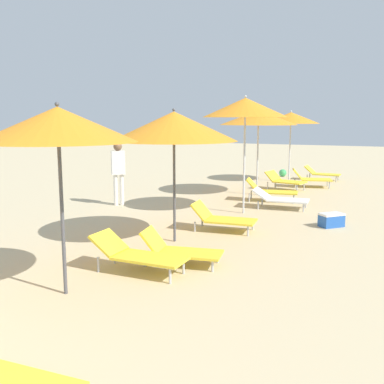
{
  "coord_description": "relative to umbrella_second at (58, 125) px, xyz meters",
  "views": [
    {
      "loc": [
        4.05,
        -1.52,
        2.37
      ],
      "look_at": [
        0.88,
        5.53,
        1.11
      ],
      "focal_mm": 42.15,
      "sensor_mm": 36.0,
      "label": 1
    }
  ],
  "objects": [
    {
      "name": "umbrella_second",
      "position": [
        0.0,
        0.0,
        0.0
      ],
      "size": [
        2.06,
        2.06,
        2.58
      ],
      "color": "#4C4C51",
      "rests_on": "ground"
    },
    {
      "name": "lounger_second_shoreside",
      "position": [
        0.45,
        1.15,
        -1.99
      ],
      "size": [
        1.51,
        0.57,
        0.58
      ],
      "rotation": [
        0.0,
        0.0,
        0.01
      ],
      "color": "yellow",
      "rests_on": "ground"
    },
    {
      "name": "umbrella_third",
      "position": [
        0.18,
        2.99,
        -0.07
      ],
      "size": [
        2.4,
        2.4,
        2.56
      ],
      "color": "#4C4C51",
      "rests_on": "ground"
    },
    {
      "name": "lounger_third_shoreside",
      "position": [
        0.73,
        4.17,
        -2.01
      ],
      "size": [
        1.39,
        0.76,
        0.59
      ],
      "rotation": [
        0.0,
        0.0,
        0.1
      ],
      "color": "yellow",
      "rests_on": "ground"
    },
    {
      "name": "lounger_third_inland",
      "position": [
        0.88,
        1.77,
        -2.04
      ],
      "size": [
        1.38,
        0.78,
        0.57
      ],
      "rotation": [
        0.0,
        0.0,
        0.18
      ],
      "color": "yellow",
      "rests_on": "ground"
    },
    {
      "name": "umbrella_fourth",
      "position": [
        0.59,
        6.08,
        0.34
      ],
      "size": [
        2.1,
        2.1,
        2.93
      ],
      "color": "silver",
      "rests_on": "ground"
    },
    {
      "name": "lounger_fourth_shoreside",
      "position": [
        1.29,
        7.06,
        -2.02
      ],
      "size": [
        1.5,
        0.8,
        0.52
      ],
      "rotation": [
        0.0,
        0.0,
        0.09
      ],
      "color": "white",
      "rests_on": "ground"
    },
    {
      "name": "umbrella_fifth",
      "position": [
        0.11,
        8.92,
        0.1
      ],
      "size": [
        2.38,
        2.38,
        2.68
      ],
      "color": "silver",
      "rests_on": "ground"
    },
    {
      "name": "lounger_fifth_shoreside",
      "position": [
        0.7,
        10.2,
        -1.96
      ],
      "size": [
        1.37,
        0.92,
        0.62
      ],
      "rotation": [
        0.0,
        0.0,
        -0.21
      ],
      "color": "yellow",
      "rests_on": "ground"
    },
    {
      "name": "lounger_fifth_inland",
      "position": [
        0.78,
        8.0,
        -1.97
      ],
      "size": [
        1.54,
        0.85,
        0.65
      ],
      "rotation": [
        0.0,
        0.0,
        0.18
      ],
      "color": "yellow",
      "rests_on": "ground"
    },
    {
      "name": "umbrella_farthest",
      "position": [
        0.4,
        12.26,
        0.1
      ],
      "size": [
        2.1,
        2.1,
        2.66
      ],
      "color": "silver",
      "rests_on": "ground"
    },
    {
      "name": "lounger_farthest_shoreside",
      "position": [
        1.46,
        13.21,
        -2.01
      ],
      "size": [
        1.35,
        0.63,
        0.55
      ],
      "rotation": [
        0.0,
        0.0,
        -0.05
      ],
      "color": "yellow",
      "rests_on": "ground"
    },
    {
      "name": "lounger_farthest_inland",
      "position": [
        1.37,
        11.24,
        -1.97
      ],
      "size": [
        1.45,
        0.97,
        0.64
      ],
      "rotation": [
        0.0,
        0.0,
        0.24
      ],
      "color": "yellow",
      "rests_on": "ground"
    },
    {
      "name": "person_walking_near",
      "position": [
        -2.88,
        5.7,
        -1.23
      ],
      "size": [
        0.42,
        0.4,
        1.73
      ],
      "rotation": [
        0.0,
        0.0,
        5.42
      ],
      "color": "silver",
      "rests_on": "ground"
    },
    {
      "name": "beach_ball",
      "position": [
        -0.17,
        13.72,
        -2.14
      ],
      "size": [
        0.3,
        0.3,
        0.3
      ],
      "primitive_type": "sphere",
      "color": "#3FB266",
      "rests_on": "ground"
    },
    {
      "name": "cooler_box",
      "position": [
        2.81,
        5.5,
        -2.14
      ],
      "size": [
        0.58,
        0.59,
        0.31
      ],
      "color": "#2659B2",
      "rests_on": "ground"
    }
  ]
}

